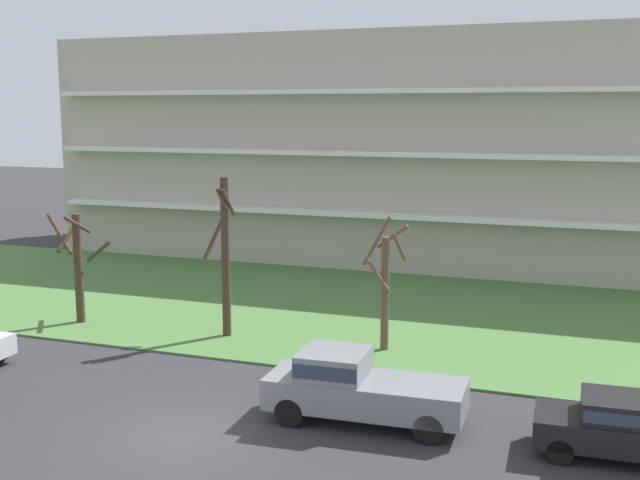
{
  "coord_description": "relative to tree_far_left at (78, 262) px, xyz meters",
  "views": [
    {
      "loc": [
        10.12,
        -17.22,
        8.45
      ],
      "look_at": [
        1.59,
        6.0,
        4.39
      ],
      "focal_mm": 44.37,
      "sensor_mm": 36.0,
      "label": 1
    }
  ],
  "objects": [
    {
      "name": "pickup_gray_center_right",
      "position": [
        13.44,
        -5.83,
        -1.49
      ],
      "size": [
        5.49,
        2.25,
        1.95
      ],
      "rotation": [
        0.0,
        0.0,
        3.19
      ],
      "color": "slate",
      "rests_on": "ground"
    },
    {
      "name": "tree_left",
      "position": [
        6.35,
        0.31,
        0.68
      ],
      "size": [
        1.22,
        1.21,
        6.04
      ],
      "color": "#423023",
      "rests_on": "ground"
    },
    {
      "name": "apartment_building",
      "position": [
        9.49,
        19.43,
        3.76
      ],
      "size": [
        41.41,
        12.46,
        12.54
      ],
      "color": "#B2A899",
      "rests_on": "ground"
    },
    {
      "name": "grass_lawn_strip",
      "position": [
        9.49,
        5.68,
        -2.47
      ],
      "size": [
        80.0,
        16.0,
        0.08
      ],
      "primitive_type": "cube",
      "color": "#477238",
      "rests_on": "ground"
    },
    {
      "name": "sedan_black_near_left",
      "position": [
        20.35,
        -5.82,
        -1.64
      ],
      "size": [
        4.48,
        2.01,
        1.57
      ],
      "rotation": [
        0.0,
        0.0,
        3.19
      ],
      "color": "black",
      "rests_on": "ground"
    },
    {
      "name": "ground",
      "position": [
        9.49,
        -8.32,
        -2.51
      ],
      "size": [
        160.0,
        160.0,
        0.0
      ],
      "primitive_type": "plane",
      "color": "#2D2D30"
    },
    {
      "name": "tree_center",
      "position": [
        12.41,
        0.67,
        -0.07
      ],
      "size": [
        1.57,
        1.51,
        4.73
      ],
      "color": "brown",
      "rests_on": "ground"
    },
    {
      "name": "tree_far_left",
      "position": [
        0.0,
        0.0,
        0.0
      ],
      "size": [
        2.33,
        2.37,
        4.47
      ],
      "color": "#423023",
      "rests_on": "ground"
    }
  ]
}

